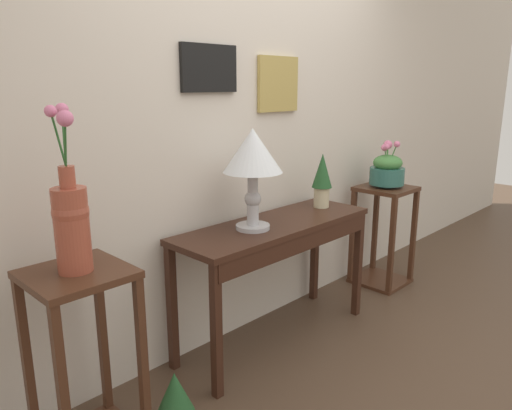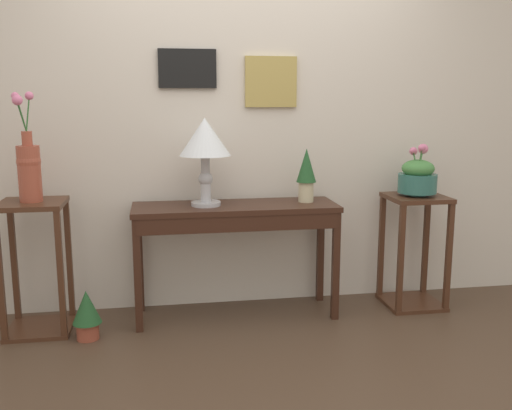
{
  "view_description": "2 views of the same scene",
  "coord_description": "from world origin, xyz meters",
  "px_view_note": "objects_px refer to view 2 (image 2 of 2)",
  "views": [
    {
      "loc": [
        -2.12,
        -0.79,
        1.55
      ],
      "look_at": [
        -0.17,
        1.11,
        0.87
      ],
      "focal_mm": 33.75,
      "sensor_mm": 36.0,
      "label": 1
    },
    {
      "loc": [
        -0.56,
        -2.62,
        1.45
      ],
      "look_at": [
        0.05,
        1.0,
        0.76
      ],
      "focal_mm": 40.33,
      "sensor_mm": 36.0,
      "label": 2
    }
  ],
  "objects_px": {
    "planter_bowl_wide_right": "(418,177)",
    "pedestal_stand_right": "(414,251)",
    "table_lamp": "(205,142)",
    "console_table": "(236,221)",
    "potted_plant_on_console": "(306,172)",
    "potted_plant_floor": "(87,313)",
    "flower_vase_tall_left": "(29,166)",
    "pedestal_stand_left": "(36,267)"
  },
  "relations": [
    {
      "from": "potted_plant_on_console",
      "to": "pedestal_stand_right",
      "type": "bearing_deg",
      "value": -3.08
    },
    {
      "from": "table_lamp",
      "to": "pedestal_stand_right",
      "type": "xyz_separation_m",
      "value": [
        1.44,
        -0.02,
        -0.78
      ]
    },
    {
      "from": "potted_plant_on_console",
      "to": "planter_bowl_wide_right",
      "type": "distance_m",
      "value": 0.77
    },
    {
      "from": "console_table",
      "to": "planter_bowl_wide_right",
      "type": "bearing_deg",
      "value": 0.44
    },
    {
      "from": "flower_vase_tall_left",
      "to": "pedestal_stand_right",
      "type": "relative_size",
      "value": 0.83
    },
    {
      "from": "planter_bowl_wide_right",
      "to": "potted_plant_on_console",
      "type": "bearing_deg",
      "value": 176.93
    },
    {
      "from": "console_table",
      "to": "table_lamp",
      "type": "relative_size",
      "value": 2.37
    },
    {
      "from": "planter_bowl_wide_right",
      "to": "pedestal_stand_right",
      "type": "bearing_deg",
      "value": -130.28
    },
    {
      "from": "flower_vase_tall_left",
      "to": "potted_plant_on_console",
      "type": "bearing_deg",
      "value": 2.78
    },
    {
      "from": "console_table",
      "to": "pedestal_stand_left",
      "type": "relative_size",
      "value": 1.61
    },
    {
      "from": "flower_vase_tall_left",
      "to": "console_table",
      "type": "bearing_deg",
      "value": 1.53
    },
    {
      "from": "potted_plant_on_console",
      "to": "pedestal_stand_left",
      "type": "distance_m",
      "value": 1.82
    },
    {
      "from": "table_lamp",
      "to": "potted_plant_on_console",
      "type": "xyz_separation_m",
      "value": [
        0.67,
        0.03,
        -0.21
      ]
    },
    {
      "from": "flower_vase_tall_left",
      "to": "planter_bowl_wide_right",
      "type": "xyz_separation_m",
      "value": [
        2.5,
        0.04,
        -0.13
      ]
    },
    {
      "from": "table_lamp",
      "to": "planter_bowl_wide_right",
      "type": "xyz_separation_m",
      "value": [
        1.44,
        -0.02,
        -0.25
      ]
    },
    {
      "from": "pedestal_stand_right",
      "to": "potted_plant_floor",
      "type": "height_order",
      "value": "pedestal_stand_right"
    },
    {
      "from": "console_table",
      "to": "potted_plant_floor",
      "type": "relative_size",
      "value": 4.31
    },
    {
      "from": "potted_plant_on_console",
      "to": "flower_vase_tall_left",
      "type": "distance_m",
      "value": 1.74
    },
    {
      "from": "potted_plant_on_console",
      "to": "planter_bowl_wide_right",
      "type": "relative_size",
      "value": 1.0
    },
    {
      "from": "pedestal_stand_right",
      "to": "planter_bowl_wide_right",
      "type": "distance_m",
      "value": 0.52
    },
    {
      "from": "pedestal_stand_left",
      "to": "potted_plant_floor",
      "type": "bearing_deg",
      "value": -31.51
    },
    {
      "from": "potted_plant_on_console",
      "to": "pedestal_stand_left",
      "type": "xyz_separation_m",
      "value": [
        -1.73,
        -0.08,
        -0.54
      ]
    },
    {
      "from": "flower_vase_tall_left",
      "to": "planter_bowl_wide_right",
      "type": "height_order",
      "value": "flower_vase_tall_left"
    },
    {
      "from": "pedestal_stand_left",
      "to": "potted_plant_floor",
      "type": "xyz_separation_m",
      "value": [
        0.31,
        -0.19,
        -0.24
      ]
    },
    {
      "from": "planter_bowl_wide_right",
      "to": "table_lamp",
      "type": "bearing_deg",
      "value": 179.39
    },
    {
      "from": "console_table",
      "to": "potted_plant_on_console",
      "type": "height_order",
      "value": "potted_plant_on_console"
    },
    {
      "from": "console_table",
      "to": "potted_plant_on_console",
      "type": "xyz_separation_m",
      "value": [
        0.48,
        0.05,
        0.3
      ]
    },
    {
      "from": "potted_plant_floor",
      "to": "table_lamp",
      "type": "bearing_deg",
      "value": 18.3
    },
    {
      "from": "console_table",
      "to": "table_lamp",
      "type": "height_order",
      "value": "table_lamp"
    },
    {
      "from": "table_lamp",
      "to": "potted_plant_floor",
      "type": "relative_size",
      "value": 1.82
    },
    {
      "from": "table_lamp",
      "to": "planter_bowl_wide_right",
      "type": "bearing_deg",
      "value": -0.61
    },
    {
      "from": "pedestal_stand_left",
      "to": "planter_bowl_wide_right",
      "type": "xyz_separation_m",
      "value": [
        2.5,
        0.04,
        0.5
      ]
    },
    {
      "from": "pedestal_stand_left",
      "to": "potted_plant_floor",
      "type": "distance_m",
      "value": 0.44
    },
    {
      "from": "console_table",
      "to": "potted_plant_floor",
      "type": "xyz_separation_m",
      "value": [
        -0.94,
        -0.22,
        -0.49
      ]
    },
    {
      "from": "console_table",
      "to": "flower_vase_tall_left",
      "type": "xyz_separation_m",
      "value": [
        -1.25,
        -0.03,
        0.39
      ]
    },
    {
      "from": "potted_plant_on_console",
      "to": "potted_plant_floor",
      "type": "height_order",
      "value": "potted_plant_on_console"
    },
    {
      "from": "pedestal_stand_left",
      "to": "planter_bowl_wide_right",
      "type": "distance_m",
      "value": 2.55
    },
    {
      "from": "potted_plant_on_console",
      "to": "potted_plant_floor",
      "type": "xyz_separation_m",
      "value": [
        -1.42,
        -0.27,
        -0.79
      ]
    },
    {
      "from": "planter_bowl_wide_right",
      "to": "potted_plant_floor",
      "type": "relative_size",
      "value": 1.16
    },
    {
      "from": "console_table",
      "to": "potted_plant_on_console",
      "type": "distance_m",
      "value": 0.57
    },
    {
      "from": "table_lamp",
      "to": "pedestal_stand_right",
      "type": "height_order",
      "value": "table_lamp"
    },
    {
      "from": "console_table",
      "to": "table_lamp",
      "type": "bearing_deg",
      "value": 172.55
    }
  ]
}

